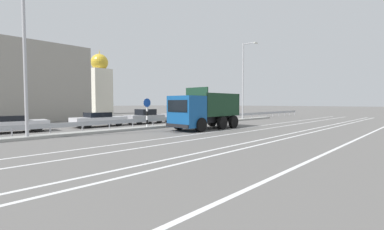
% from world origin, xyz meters
% --- Properties ---
extents(ground_plane, '(320.00, 320.00, 0.00)m').
position_xyz_m(ground_plane, '(0.00, 0.00, 0.00)').
color(ground_plane, '#605E5B').
extents(lane_strip_0, '(57.74, 0.16, 0.01)m').
position_xyz_m(lane_strip_0, '(-1.43, -3.29, 0.00)').
color(lane_strip_0, silver).
rests_on(lane_strip_0, ground_plane).
extents(lane_strip_1, '(57.74, 0.16, 0.01)m').
position_xyz_m(lane_strip_1, '(-1.43, -5.01, 0.00)').
color(lane_strip_1, silver).
rests_on(lane_strip_1, ground_plane).
extents(lane_strip_2, '(57.74, 0.16, 0.01)m').
position_xyz_m(lane_strip_2, '(-1.43, -7.83, 0.00)').
color(lane_strip_2, silver).
rests_on(lane_strip_2, ground_plane).
extents(lane_strip_3, '(57.74, 0.16, 0.01)m').
position_xyz_m(lane_strip_3, '(-1.43, -8.65, 0.00)').
color(lane_strip_3, silver).
rests_on(lane_strip_3, ground_plane).
extents(lane_strip_4, '(57.74, 0.16, 0.01)m').
position_xyz_m(lane_strip_4, '(-1.43, -11.79, 0.00)').
color(lane_strip_4, silver).
rests_on(lane_strip_4, ground_plane).
extents(median_island, '(31.76, 1.10, 0.18)m').
position_xyz_m(median_island, '(0.00, 2.19, 0.09)').
color(median_island, gray).
rests_on(median_island, ground_plane).
extents(median_guardrail, '(57.74, 0.09, 0.78)m').
position_xyz_m(median_guardrail, '(-0.00, 3.28, 0.57)').
color(median_guardrail, '#9EA0A5').
rests_on(median_guardrail, ground_plane).
extents(dump_truck, '(6.52, 2.65, 3.34)m').
position_xyz_m(dump_truck, '(-2.33, -1.49, 1.32)').
color(dump_truck, '#144C8C').
rests_on(dump_truck, ground_plane).
extents(median_road_sign, '(0.75, 0.16, 2.52)m').
position_xyz_m(median_road_sign, '(-4.63, 2.19, 1.33)').
color(median_road_sign, white).
rests_on(median_road_sign, ground_plane).
extents(street_lamp_0, '(0.71, 2.02, 9.10)m').
position_xyz_m(street_lamp_0, '(-13.24, 1.94, 5.01)').
color(street_lamp_0, '#ADADB2').
rests_on(street_lamp_0, ground_plane).
extents(street_lamp_1, '(0.70, 1.89, 9.41)m').
position_xyz_m(street_lamp_1, '(9.85, 2.09, 5.16)').
color(street_lamp_1, '#ADADB2').
rests_on(street_lamp_1, ground_plane).
extents(parked_car_2, '(4.45, 2.28, 1.23)m').
position_xyz_m(parked_car_2, '(-12.99, 6.82, 0.65)').
color(parked_car_2, silver).
rests_on(parked_car_2, ground_plane).
extents(parked_car_3, '(4.65, 1.91, 1.29)m').
position_xyz_m(parked_car_3, '(-6.56, 6.71, 0.67)').
color(parked_car_3, silver).
rests_on(parked_car_3, ground_plane).
extents(parked_car_4, '(4.01, 1.85, 1.49)m').
position_xyz_m(parked_car_4, '(-1.65, 6.60, 0.74)').
color(parked_car_4, '#A3A3A8').
rests_on(parked_car_4, ground_plane).
extents(parked_car_5, '(4.27, 2.08, 1.47)m').
position_xyz_m(parked_car_5, '(3.00, 6.25, 0.74)').
color(parked_car_5, '#A3A3A8').
rests_on(parked_car_5, ground_plane).
extents(parked_car_6, '(4.42, 2.09, 1.64)m').
position_xyz_m(parked_car_6, '(8.14, 6.28, 0.81)').
color(parked_car_6, '#335B33').
rests_on(parked_car_6, ground_plane).
extents(church_tower, '(3.60, 3.60, 12.44)m').
position_xyz_m(church_tower, '(6.37, 32.21, 5.63)').
color(church_tower, silver).
rests_on(church_tower, ground_plane).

